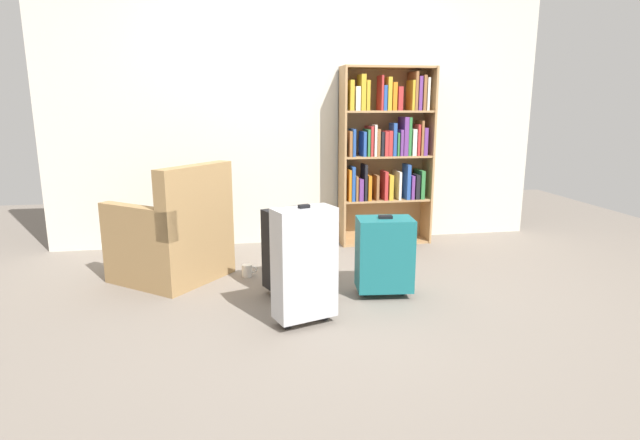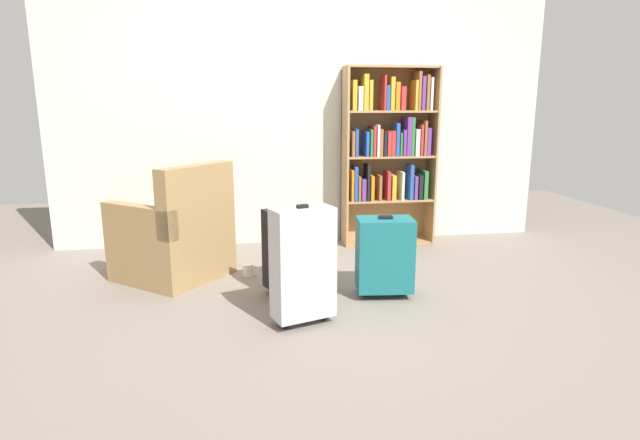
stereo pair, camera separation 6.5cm
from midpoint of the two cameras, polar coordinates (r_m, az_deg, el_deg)
ground_plane at (r=3.62m, az=2.11°, el=-8.94°), size 8.24×8.24×0.00m
back_wall at (r=5.02m, az=-1.44°, el=12.32°), size 4.71×0.10×2.60m
bookshelf at (r=5.00m, az=8.04°, el=7.97°), size 0.87×0.30×1.67m
armchair at (r=4.15m, az=-15.23°, el=-1.93°), size 0.98×0.98×0.90m
mug at (r=4.14m, az=-7.45°, el=-5.50°), size 0.12×0.08×0.10m
suitcase_silver at (r=3.13m, az=-1.30°, el=-4.82°), size 0.41×0.29×0.75m
suitcase_teal at (r=3.65m, az=7.65°, el=-3.78°), size 0.41×0.30×0.58m
suitcase_black at (r=3.67m, az=-2.54°, el=-3.18°), size 0.43×0.38×0.63m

